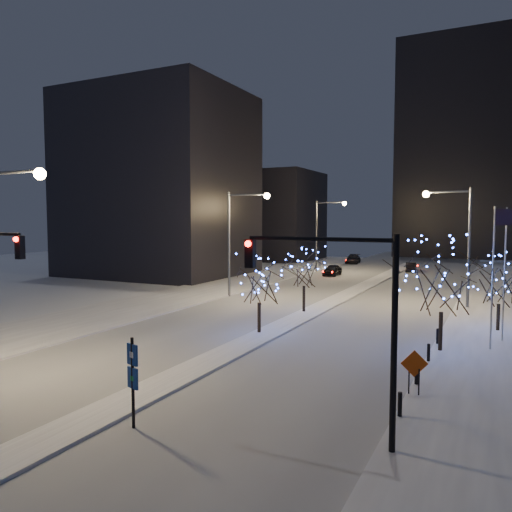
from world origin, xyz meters
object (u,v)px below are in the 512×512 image
Objects in this scene: street_lamp_w_mid at (239,229)px; car_mid at (411,267)px; street_lamp_w_near at (0,238)px; car_near at (332,270)px; street_lamp_east at (458,231)px; holiday_tree_plaza_far at (500,280)px; wayfinding_sign at (133,373)px; construction_sign at (414,368)px; car_far at (353,259)px; holiday_tree_median_far at (304,268)px; holiday_tree_plaza_near at (442,279)px; street_lamp_w_far at (324,226)px; holiday_tree_median_near at (259,281)px; traffic_signal_east at (345,303)px.

car_mid is (10.92, 31.22, -5.84)m from street_lamp_w_mid.
car_near is at bearing 86.97° from street_lamp_w_near.
street_lamp_east reaches higher than holiday_tree_plaza_far.
street_lamp_w_near is at bearing -178.15° from wayfinding_sign.
street_lamp_w_near reaches higher than construction_sign.
construction_sign is at bearing -78.83° from car_far.
holiday_tree_plaza_near is (11.00, -7.62, 0.59)m from holiday_tree_median_far.
holiday_tree_median_near is at bearing -77.47° from street_lamp_w_far.
traffic_signal_east is (17.88, -51.00, -1.74)m from street_lamp_w_far.
holiday_tree_plaza_near is 3.33× the size of construction_sign.
street_lamp_w_mid is at bearing 62.38° from car_mid.
traffic_signal_east reaches higher than holiday_tree_plaza_near.
street_lamp_east is (19.02, -22.00, -0.05)m from street_lamp_w_far.
street_lamp_w_near is 65.50m from car_far.
holiday_tree_median_far is at bearing 90.00° from holiday_tree_median_near.
street_lamp_w_near is 22.05m from holiday_tree_median_far.
street_lamp_w_mid is at bearing 124.51° from traffic_signal_east.
street_lamp_w_far is 54.07m from traffic_signal_east.
holiday_tree_plaza_far is (11.37, -36.68, 2.84)m from car_mid.
holiday_tree_plaza_near is 8.45m from construction_sign.
holiday_tree_median_far is at bearing 113.06° from wayfinding_sign.
wayfinding_sign is (8.31, -49.38, 1.29)m from car_near.
traffic_signal_east reaches higher than holiday_tree_plaza_far.
car_near is 50.09m from wayfinding_sign.
construction_sign is at bearing 90.81° from car_mid.
street_lamp_w_mid is at bearing -171.04° from street_lamp_east.
holiday_tree_median_far is at bearing 67.29° from street_lamp_w_near.
holiday_tree_plaza_far reaches higher than car_near.
holiday_tree_plaza_far is at bearing 41.24° from street_lamp_w_near.
traffic_signal_east is at bearing -81.33° from car_far.
car_mid is 0.79× the size of car_far.
street_lamp_w_far reaches higher than wayfinding_sign.
traffic_signal_east is (17.88, -1.00, -1.74)m from street_lamp_w_near.
street_lamp_w_mid is at bearing 166.22° from holiday_tree_plaza_far.
street_lamp_east is 19.37m from holiday_tree_median_near.
holiday_tree_median_near is (-9.44, 13.05, -1.29)m from traffic_signal_east.
car_far is at bearing 98.93° from holiday_tree_median_near.
street_lamp_w_near reaches higher than holiday_tree_plaza_far.
holiday_tree_plaza_near is (19.44, -12.46, -2.33)m from street_lamp_w_mid.
holiday_tree_plaza_far is at bearing 77.90° from traffic_signal_east.
traffic_signal_east reaches higher than construction_sign.
construction_sign is at bearing -34.61° from holiday_tree_median_near.
street_lamp_w_near is at bearing -124.19° from street_lamp_east.
street_lamp_east is 32.36m from wayfinding_sign.
construction_sign is at bearing -89.47° from street_lamp_east.
holiday_tree_plaza_near is at bearing -32.67° from street_lamp_w_mid.
wayfinding_sign is (10.76, -52.98, -4.48)m from street_lamp_w_far.
holiday_tree_median_near is at bearing -56.92° from street_lamp_w_mid.
holiday_tree_plaza_far reaches higher than construction_sign.
car_mid is (10.92, 6.22, -5.84)m from street_lamp_w_far.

